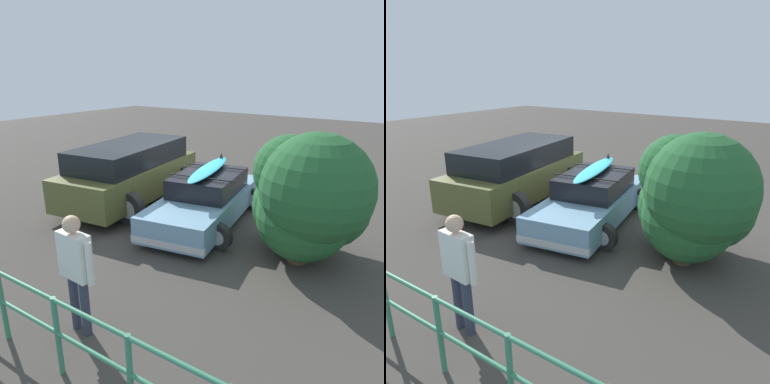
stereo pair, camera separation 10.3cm
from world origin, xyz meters
TOP-DOWN VIEW (x-y plane):
  - ground_plane at (0.00, 0.00)m, footprint 44.00×44.00m
  - sedan_car at (-0.79, 0.35)m, footprint 2.72×4.49m
  - suv_car at (1.76, 0.33)m, footprint 3.10×4.93m
  - person_bystander at (-1.52, 4.95)m, footprint 0.71×0.24m
  - railing_fence at (-1.36, 5.65)m, footprint 8.41×0.20m
  - bush_near_left at (-3.48, 0.96)m, footprint 2.50×2.54m

SIDE VIEW (x-z plane):
  - ground_plane at x=0.00m, z-range -0.02..0.00m
  - sedan_car at x=-0.79m, z-range -0.17..1.34m
  - railing_fence at x=-1.36m, z-range 0.16..1.27m
  - suv_car at x=1.76m, z-range 0.04..1.76m
  - person_bystander at x=-1.52m, z-range 0.18..2.02m
  - bush_near_left at x=-3.48m, z-range -0.01..2.64m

